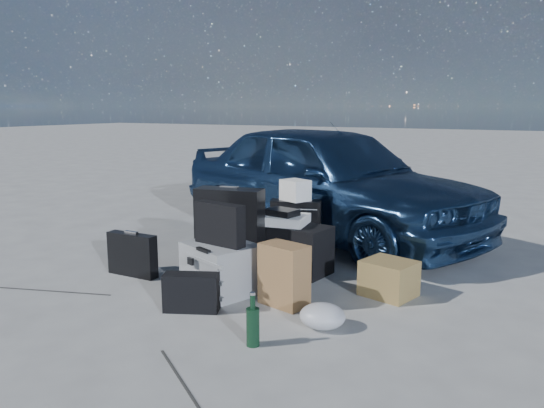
# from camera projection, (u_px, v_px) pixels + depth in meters

# --- Properties ---
(ground) EXTENTS (60.00, 60.00, 0.00)m
(ground) POSITION_uv_depth(u_px,v_px,m) (204.00, 301.00, 3.70)
(ground) COLOR #B4B5AF
(ground) RESTS_ON ground
(car) EXTENTS (3.75, 2.53, 1.19)m
(car) POSITION_uv_depth(u_px,v_px,m) (326.00, 180.00, 5.46)
(car) COLOR navy
(car) RESTS_ON ground
(pelican_case) EXTENTS (0.61, 0.56, 0.36)m
(pelican_case) POSITION_uv_depth(u_px,v_px,m) (221.00, 268.00, 3.86)
(pelican_case) COLOR #9C9FA1
(pelican_case) RESTS_ON ground
(laptop_bag) EXTENTS (0.41, 0.16, 0.30)m
(laptop_bag) POSITION_uv_depth(u_px,v_px,m) (220.00, 224.00, 3.79)
(laptop_bag) COLOR black
(laptop_bag) RESTS_ON pelican_case
(briefcase) EXTENTS (0.44, 0.10, 0.34)m
(briefcase) POSITION_uv_depth(u_px,v_px,m) (132.00, 255.00, 4.24)
(briefcase) COLOR black
(briefcase) RESTS_ON ground
(suitcase_left) EXTENTS (0.57, 0.28, 0.70)m
(suitcase_left) POSITION_uv_depth(u_px,v_px,m) (230.00, 232.00, 4.25)
(suitcase_left) COLOR black
(suitcase_left) RESTS_ON ground
(suitcase_right) EXTENTS (0.47, 0.30, 0.53)m
(suitcase_right) POSITION_uv_depth(u_px,v_px,m) (296.00, 230.00, 4.70)
(suitcase_right) COLOR black
(suitcase_right) RESTS_ON ground
(white_carton) EXTENTS (0.28, 0.26, 0.18)m
(white_carton) POSITION_uv_depth(u_px,v_px,m) (295.00, 190.00, 4.63)
(white_carton) COLOR white
(white_carton) RESTS_ON suitcase_right
(duffel_bag) EXTENTS (0.82, 0.45, 0.39)m
(duffel_bag) POSITION_uv_depth(u_px,v_px,m) (284.00, 246.00, 4.40)
(duffel_bag) COLOR black
(duffel_bag) RESTS_ON ground
(flat_box_white) EXTENTS (0.47, 0.38, 0.07)m
(flat_box_white) POSITION_uv_depth(u_px,v_px,m) (281.00, 219.00, 4.35)
(flat_box_white) COLOR white
(flat_box_white) RESTS_ON duffel_bag
(flat_box_black) EXTENTS (0.27, 0.22, 0.05)m
(flat_box_black) POSITION_uv_depth(u_px,v_px,m) (282.00, 212.00, 4.32)
(flat_box_black) COLOR black
(flat_box_black) RESTS_ON flat_box_white
(kraft_bag) EXTENTS (0.36, 0.26, 0.43)m
(kraft_bag) POSITION_uv_depth(u_px,v_px,m) (284.00, 275.00, 3.60)
(kraft_bag) COLOR #8F603E
(kraft_bag) RESTS_ON ground
(cardboard_box) EXTENTS (0.41, 0.38, 0.26)m
(cardboard_box) POSITION_uv_depth(u_px,v_px,m) (389.00, 278.00, 3.79)
(cardboard_box) COLOR olive
(cardboard_box) RESTS_ON ground
(plastic_bag) EXTENTS (0.34, 0.32, 0.16)m
(plastic_bag) POSITION_uv_depth(u_px,v_px,m) (322.00, 316.00, 3.24)
(plastic_bag) COLOR #BABBC2
(plastic_bag) RESTS_ON ground
(messenger_bag) EXTENTS (0.39, 0.27, 0.25)m
(messenger_bag) POSITION_uv_depth(u_px,v_px,m) (191.00, 292.00, 3.51)
(messenger_bag) COLOR black
(messenger_bag) RESTS_ON ground
(green_bottle) EXTENTS (0.08, 0.08, 0.30)m
(green_bottle) POSITION_uv_depth(u_px,v_px,m) (253.00, 320.00, 2.99)
(green_bottle) COLOR black
(green_bottle) RESTS_ON ground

